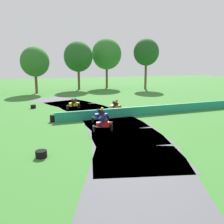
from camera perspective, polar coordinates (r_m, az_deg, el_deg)
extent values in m
plane|color=#38752D|center=(23.51, -1.19, -1.45)|extent=(120.00, 120.00, 0.00)
cube|color=#515156|center=(12.20, 6.95, -14.35)|extent=(8.08, 9.89, 0.01)
cube|color=#515156|center=(15.94, 4.89, -7.93)|extent=(7.18, 9.57, 0.01)
cube|color=#515156|center=(19.73, 2.03, -4.02)|extent=(6.14, 9.07, 0.01)
cube|color=#515156|center=(23.50, -1.22, -1.45)|extent=(5.50, 8.70, 0.01)
cube|color=#515156|center=(27.20, -4.69, 0.33)|extent=(6.60, 9.31, 0.01)
cube|color=#515156|center=(30.80, -8.29, 1.58)|extent=(7.58, 9.73, 0.01)
cube|color=#515156|center=(34.26, -11.99, 2.46)|extent=(8.42, 9.98, 0.01)
cube|color=#1E8466|center=(25.74, 10.32, 0.54)|extent=(20.73, 0.92, 0.90)
cylinder|color=black|center=(19.08, -0.10, -3.64)|extent=(0.16, 0.67, 0.66)
cylinder|color=black|center=(18.83, -4.26, -3.89)|extent=(0.16, 0.67, 0.66)
cube|color=red|center=(18.83, -2.15, -2.92)|extent=(1.03, 0.43, 0.43)
ellipsoid|color=red|center=(18.78, -1.60, -2.15)|extent=(0.47, 0.35, 0.27)
cone|color=red|center=(18.93, -0.13, -2.46)|extent=(0.43, 0.38, 0.44)
cylinder|color=#B2B2B7|center=(18.65, -3.90, -3.38)|extent=(0.42, 0.13, 0.17)
cube|color=#1E1E4C|center=(18.69, -2.38, -1.84)|extent=(0.53, 0.35, 0.59)
sphere|color=black|center=(18.64, -1.70, -0.99)|extent=(0.26, 0.26, 0.26)
cylinder|color=#1E1E4C|center=(18.90, -1.65, -1.54)|extent=(0.43, 0.13, 0.24)
cylinder|color=#1E1E4C|center=(18.57, -1.42, -1.90)|extent=(0.43, 0.13, 0.24)
cylinder|color=#1E1E4C|center=(18.96, -2.79, -2.70)|extent=(0.28, 0.15, 0.42)
cylinder|color=#1E1E4C|center=(18.63, -2.59, -3.09)|extent=(0.28, 0.15, 0.42)
cylinder|color=black|center=(22.11, -0.94, -1.51)|extent=(0.13, 0.67, 0.67)
cylinder|color=black|center=(21.79, -4.50, -1.74)|extent=(0.13, 0.67, 0.67)
cube|color=#1E38B2|center=(21.84, -2.69, -0.88)|extent=(1.02, 0.38, 0.43)
ellipsoid|color=#1E38B2|center=(21.80, -2.22, -0.21)|extent=(0.46, 0.33, 0.27)
cone|color=#1E38B2|center=(21.96, -0.96, -0.48)|extent=(0.41, 0.38, 0.44)
cylinder|color=#B2B2B7|center=(21.63, -4.17, -1.28)|extent=(0.41, 0.11, 0.17)
cube|color=black|center=(21.70, -2.88, 0.05)|extent=(0.51, 0.36, 0.60)
sphere|color=yellow|center=(21.66, -2.30, 0.80)|extent=(0.26, 0.26, 0.26)
cylinder|color=black|center=(21.92, -2.27, 0.31)|extent=(0.43, 0.11, 0.24)
cylinder|color=black|center=(21.59, -2.04, 0.01)|extent=(0.43, 0.11, 0.24)
cylinder|color=black|center=(21.96, -3.26, -0.71)|extent=(0.28, 0.16, 0.42)
cylinder|color=black|center=(21.63, -3.04, -1.02)|extent=(0.28, 0.16, 0.42)
cylinder|color=black|center=(26.51, 2.00, 0.70)|extent=(0.14, 0.71, 0.71)
cylinder|color=black|center=(25.94, -0.79, 0.46)|extent=(0.14, 0.71, 0.71)
cube|color=orange|center=(26.11, 0.68, 1.19)|extent=(1.02, 0.43, 0.45)
ellipsoid|color=orange|center=(26.09, 1.09, 1.75)|extent=(0.46, 0.36, 0.29)
cone|color=orange|center=(26.35, 2.05, 1.54)|extent=(0.41, 0.38, 0.46)
cylinder|color=#B2B2B7|center=(25.80, -0.44, 0.83)|extent=(0.42, 0.15, 0.17)
cube|color=black|center=(25.94, 0.59, 1.96)|extent=(0.51, 0.41, 0.61)
sphere|color=red|center=(25.94, 1.08, 2.58)|extent=(0.26, 0.26, 0.26)
cylinder|color=black|center=(26.20, 0.99, 2.19)|extent=(0.43, 0.16, 0.24)
cylinder|color=black|center=(25.90, 1.32, 1.92)|extent=(0.43, 0.16, 0.24)
cylinder|color=black|center=(26.18, 0.16, 1.34)|extent=(0.27, 0.19, 0.42)
cylinder|color=black|center=(25.88, 0.48, 1.06)|extent=(0.27, 0.19, 0.42)
cylinder|color=black|center=(28.42, -7.71, 1.34)|extent=(0.26, 0.71, 0.71)
cylinder|color=black|center=(27.84, -10.29, 1.05)|extent=(0.26, 0.71, 0.71)
cube|color=yellow|center=(28.02, -8.95, 1.77)|extent=(1.06, 0.59, 0.45)
ellipsoid|color=yellow|center=(28.00, -8.59, 2.31)|extent=(0.51, 0.42, 0.29)
cone|color=yellow|center=(28.26, -7.69, 2.14)|extent=(0.45, 0.44, 0.46)
cylinder|color=#B2B2B7|center=(27.70, -9.98, 1.41)|extent=(0.42, 0.21, 0.17)
cube|color=#331919|center=(27.86, -9.06, 2.49)|extent=(0.54, 0.46, 0.61)
sphere|color=#1E7FE0|center=(27.86, -8.62, 3.08)|extent=(0.26, 0.26, 0.26)
cylinder|color=#331919|center=(28.12, -8.70, 2.71)|extent=(0.43, 0.22, 0.24)
cylinder|color=#331919|center=(27.81, -8.38, 2.48)|extent=(0.43, 0.22, 0.24)
cylinder|color=#331919|center=(28.09, -9.44, 1.89)|extent=(0.27, 0.23, 0.42)
cylinder|color=#331919|center=(27.78, -9.13, 1.65)|extent=(0.27, 0.23, 0.42)
cylinder|color=black|center=(14.68, -16.09, -9.72)|extent=(0.64, 0.64, 0.20)
cylinder|color=black|center=(14.61, -16.13, -8.99)|extent=(0.64, 0.64, 0.20)
cylinder|color=black|center=(22.79, -13.48, -1.94)|extent=(0.57, 0.57, 0.20)
cylinder|color=black|center=(22.75, -13.51, -1.45)|extent=(0.57, 0.57, 0.20)
cylinder|color=black|center=(22.70, -13.53, -0.96)|extent=(0.57, 0.57, 0.20)
cylinder|color=black|center=(29.92, -17.80, 1.03)|extent=(0.59, 0.59, 0.20)
cylinder|color=black|center=(29.88, -17.83, 1.40)|extent=(0.59, 0.59, 0.20)
cone|color=orange|center=(26.55, 9.36, 0.40)|extent=(0.28, 0.28, 0.44)
cylinder|color=brown|center=(47.91, -7.71, 7.53)|extent=(0.44, 0.44, 3.92)
ellipsoid|color=#235B23|center=(47.80, -7.85, 12.62)|extent=(5.40, 5.40, 5.67)
cylinder|color=brown|center=(43.85, -17.18, 6.32)|extent=(0.44, 0.44, 3.27)
ellipsoid|color=#2D6B28|center=(43.70, -17.47, 11.09)|extent=(4.75, 4.75, 4.98)
cylinder|color=brown|center=(51.29, -1.22, 8.10)|extent=(0.44, 0.44, 4.28)
ellipsoid|color=#33752D|center=(51.21, -1.24, 13.32)|extent=(5.95, 5.95, 6.25)
cylinder|color=brown|center=(48.88, 7.80, 8.24)|extent=(0.44, 0.44, 5.00)
ellipsoid|color=#1E511E|center=(48.82, 7.96, 13.59)|extent=(4.85, 4.85, 5.09)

